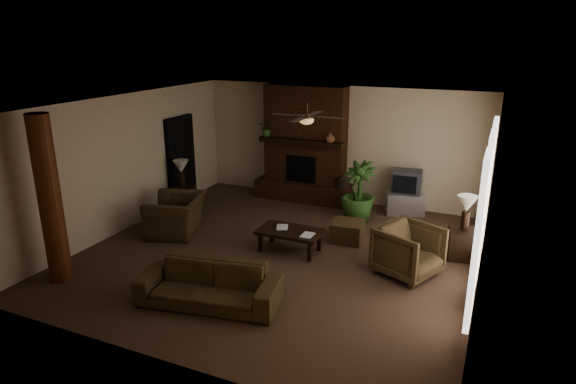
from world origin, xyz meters
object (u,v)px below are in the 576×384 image
at_px(lamp_right, 467,206).
at_px(coffee_table, 290,233).
at_px(tv_stand, 405,203).
at_px(side_table_left, 183,198).
at_px(side_table_right, 462,244).
at_px(log_column, 50,200).
at_px(sofa, 209,278).
at_px(armchair_left, 176,209).
at_px(ottoman, 347,231).
at_px(floor_plant, 358,204).
at_px(lamp_left, 181,169).
at_px(floor_vase, 342,189).
at_px(armchair_right, 409,249).

bearing_deg(lamp_right, coffee_table, -161.20).
xyz_separation_m(tv_stand, side_table_left, (-4.82, -1.82, 0.03)).
bearing_deg(side_table_right, log_column, -149.54).
height_order(log_column, sofa, log_column).
height_order(armchair_left, side_table_left, armchair_left).
distance_m(ottoman, floor_plant, 1.20).
bearing_deg(tv_stand, log_column, -149.38).
xyz_separation_m(armchair_left, coffee_table, (2.52, 0.11, -0.15)).
xyz_separation_m(coffee_table, ottoman, (0.84, 0.92, -0.17)).
distance_m(floor_plant, lamp_left, 4.10).
xyz_separation_m(coffee_table, floor_vase, (0.10, 2.88, 0.06)).
bearing_deg(log_column, lamp_left, 92.01).
bearing_deg(coffee_table, side_table_right, 18.49).
bearing_deg(floor_plant, coffee_table, -108.53).
bearing_deg(armchair_left, lamp_right, 82.73).
relative_size(tv_stand, side_table_left, 1.55).
relative_size(armchair_left, coffee_table, 0.99).
bearing_deg(side_table_right, armchair_left, -168.59).
bearing_deg(lamp_right, ottoman, -177.33).
height_order(ottoman, side_table_left, side_table_left).
xyz_separation_m(log_column, floor_plant, (3.80, 4.69, -1.03)).
height_order(side_table_left, side_table_right, same).
height_order(armchair_left, side_table_right, armchair_left).
distance_m(armchair_right, side_table_right, 1.34).
bearing_deg(log_column, side_table_right, 30.46).
xyz_separation_m(sofa, coffee_table, (0.37, 2.24, -0.05)).
bearing_deg(sofa, lamp_left, 120.25).
relative_size(ottoman, floor_plant, 0.45).
height_order(armchair_right, side_table_left, armchair_right).
xyz_separation_m(armchair_right, floor_vase, (-2.12, 2.94, -0.05)).
bearing_deg(floor_vase, side_table_left, -152.64).
distance_m(sofa, floor_plant, 4.48).
bearing_deg(log_column, ottoman, 41.70).
distance_m(armchair_left, floor_plant, 3.92).
bearing_deg(armchair_right, lamp_right, -12.40).
bearing_deg(coffee_table, floor_vase, 88.03).
bearing_deg(side_table_left, armchair_left, -60.28).
bearing_deg(armchair_right, coffee_table, 112.05).
bearing_deg(tv_stand, ottoman, -129.14).
bearing_deg(sofa, armchair_left, 125.19).
height_order(sofa, lamp_left, lamp_left).
bearing_deg(tv_stand, sofa, -129.79).
distance_m(sofa, side_table_left, 4.45).
height_order(tv_stand, floor_vase, floor_vase).
relative_size(sofa, ottoman, 3.59).
relative_size(floor_plant, lamp_right, 2.03).
bearing_deg(lamp_left, side_table_left, 120.81).
relative_size(floor_vase, side_table_right, 1.40).
relative_size(armchair_left, side_table_right, 2.16).
bearing_deg(coffee_table, armchair_right, -1.54).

